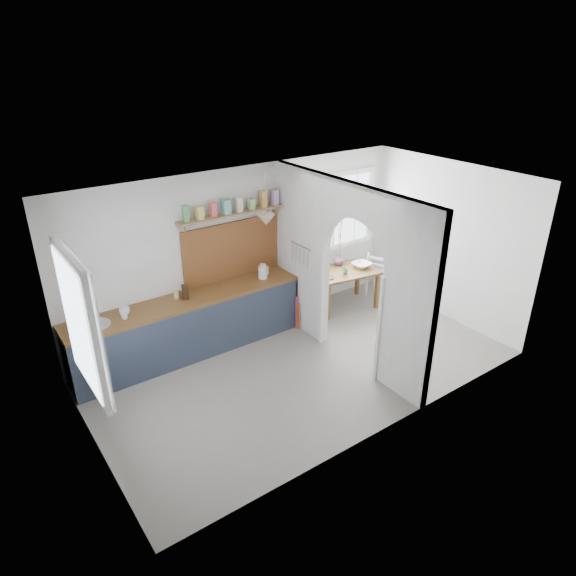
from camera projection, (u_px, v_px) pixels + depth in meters
floor at (304, 367)px, 7.36m from camera, size 5.80×3.20×0.01m
ceiling at (307, 189)px, 6.25m from camera, size 5.80×3.20×0.01m
walls at (305, 286)px, 6.81m from camera, size 5.81×3.21×2.60m
partition at (343, 262)px, 7.15m from camera, size 0.12×3.20×2.60m
kitchen_window at (78, 324)px, 5.15m from camera, size 0.10×1.16×1.50m
nook_window at (334, 212)px, 8.77m from camera, size 1.76×0.10×1.30m
counter at (189, 325)px, 7.55m from camera, size 3.50×0.60×0.90m
sink at (95, 326)px, 6.66m from camera, size 0.40×0.40×0.02m
backsplash at (232, 250)px, 7.83m from camera, size 1.65×0.03×0.90m
shelf at (233, 210)px, 7.49m from camera, size 1.75×0.20×0.21m
pendant_lamp at (266, 220)px, 7.48m from camera, size 0.26×0.26×0.16m
utensil_rail at (301, 246)px, 7.72m from camera, size 0.02×0.50×0.02m
dining_table at (344, 288)px, 8.95m from camera, size 1.21×0.90×0.69m
chair_left at (304, 294)px, 8.56m from camera, size 0.49×0.49×0.86m
chair_right at (380, 274)px, 9.35m from camera, size 0.49×0.49×0.83m
kettle at (263, 271)px, 7.95m from camera, size 0.22×0.19×0.23m
mug_a at (124, 316)px, 6.79m from camera, size 0.14×0.14×0.10m
mug_b at (125, 311)px, 6.89m from camera, size 0.18×0.18×0.11m
knife_block at (185, 292)px, 7.32m from camera, size 0.12×0.15×0.19m
jar at (177, 294)px, 7.33m from camera, size 0.10×0.10×0.14m
towel_magenta at (296, 314)px, 8.26m from camera, size 0.02×0.03×0.60m
towel_orange at (298, 316)px, 8.24m from camera, size 0.02×0.03×0.46m
bowl at (362, 265)px, 8.92m from camera, size 0.34×0.34×0.08m
table_cup at (345, 271)px, 8.65m from camera, size 0.13×0.13×0.10m
plate at (329, 278)px, 8.51m from camera, size 0.23×0.23×0.01m
vase at (339, 260)px, 8.99m from camera, size 0.20×0.20×0.19m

